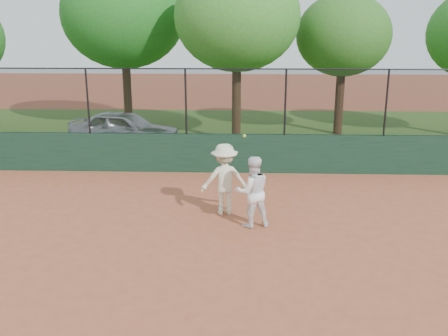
{
  "coord_description": "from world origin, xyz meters",
  "views": [
    {
      "loc": [
        1.22,
        -8.98,
        4.37
      ],
      "look_at": [
        0.8,
        2.2,
        1.2
      ],
      "focal_mm": 40.0,
      "sensor_mm": 36.0,
      "label": 1
    }
  ],
  "objects_px": {
    "parked_car": "(125,129)",
    "player_main": "(224,179)",
    "player_second": "(252,192)",
    "tree_1": "(123,15)",
    "tree_3": "(343,36)",
    "tree_2": "(237,17)"
  },
  "relations": [
    {
      "from": "player_main",
      "to": "parked_car",
      "type": "bearing_deg",
      "value": 120.59
    },
    {
      "from": "tree_1",
      "to": "player_second",
      "type": "bearing_deg",
      "value": -64.63
    },
    {
      "from": "parked_car",
      "to": "tree_1",
      "type": "bearing_deg",
      "value": 20.67
    },
    {
      "from": "parked_car",
      "to": "player_second",
      "type": "height_order",
      "value": "player_second"
    },
    {
      "from": "tree_3",
      "to": "tree_1",
      "type": "bearing_deg",
      "value": 174.6
    },
    {
      "from": "tree_1",
      "to": "tree_3",
      "type": "distance_m",
      "value": 9.19
    },
    {
      "from": "parked_car",
      "to": "player_second",
      "type": "bearing_deg",
      "value": -137.93
    },
    {
      "from": "player_second",
      "to": "player_main",
      "type": "relative_size",
      "value": 0.79
    },
    {
      "from": "tree_1",
      "to": "tree_2",
      "type": "relative_size",
      "value": 1.06
    },
    {
      "from": "parked_car",
      "to": "tree_2",
      "type": "height_order",
      "value": "tree_2"
    },
    {
      "from": "tree_1",
      "to": "tree_3",
      "type": "xyz_separation_m",
      "value": [
        9.11,
        -0.86,
        -0.84
      ]
    },
    {
      "from": "tree_2",
      "to": "tree_3",
      "type": "xyz_separation_m",
      "value": [
        4.27,
        1.72,
        -0.7
      ]
    },
    {
      "from": "player_main",
      "to": "tree_1",
      "type": "xyz_separation_m",
      "value": [
        -4.66,
        10.46,
        4.01
      ]
    },
    {
      "from": "parked_car",
      "to": "player_main",
      "type": "height_order",
      "value": "player_main"
    },
    {
      "from": "parked_car",
      "to": "tree_1",
      "type": "height_order",
      "value": "tree_1"
    },
    {
      "from": "parked_car",
      "to": "tree_2",
      "type": "xyz_separation_m",
      "value": [
        4.15,
        1.15,
        4.04
      ]
    },
    {
      "from": "player_main",
      "to": "tree_2",
      "type": "distance_m",
      "value": 8.77
    },
    {
      "from": "player_second",
      "to": "tree_3",
      "type": "bearing_deg",
      "value": -124.44
    },
    {
      "from": "parked_car",
      "to": "player_second",
      "type": "xyz_separation_m",
      "value": [
        4.63,
        -7.48,
        0.12
      ]
    },
    {
      "from": "player_second",
      "to": "tree_1",
      "type": "xyz_separation_m",
      "value": [
        -5.32,
        11.21,
        4.06
      ]
    },
    {
      "from": "player_second",
      "to": "tree_1",
      "type": "distance_m",
      "value": 13.05
    },
    {
      "from": "tree_3",
      "to": "player_second",
      "type": "bearing_deg",
      "value": -110.13
    }
  ]
}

